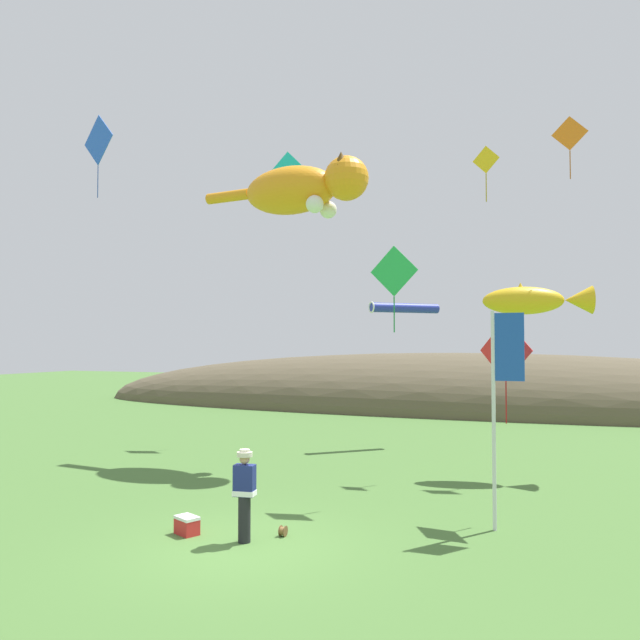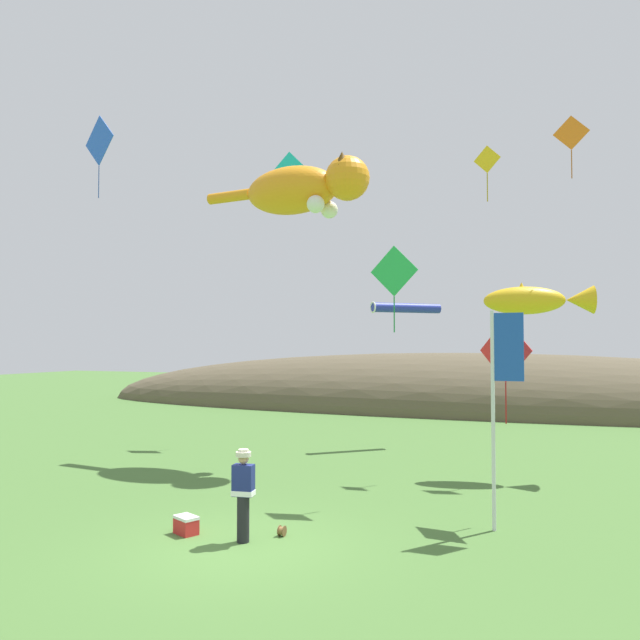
{
  "view_description": "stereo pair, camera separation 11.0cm",
  "coord_description": "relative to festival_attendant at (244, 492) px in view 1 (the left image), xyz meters",
  "views": [
    {
      "loc": [
        5.65,
        -10.52,
        3.81
      ],
      "look_at": [
        0.0,
        4.0,
        4.41
      ],
      "focal_mm": 35.0,
      "sensor_mm": 36.0,
      "label": 1
    },
    {
      "loc": [
        5.75,
        -10.48,
        3.81
      ],
      "look_at": [
        0.0,
        4.0,
        4.41
      ],
      "focal_mm": 35.0,
      "sensor_mm": 36.0,
      "label": 2
    }
  ],
  "objects": [
    {
      "name": "ground_plane",
      "position": [
        0.11,
        -0.25,
        -0.95
      ],
      "size": [
        120.0,
        120.0,
        0.0
      ],
      "primitive_type": "plane",
      "color": "#477033"
    },
    {
      "name": "distant_hill_ridge",
      "position": [
        0.11,
        26.36,
        -0.95
      ],
      "size": [
        49.1,
        10.98,
        6.59
      ],
      "color": "brown",
      "rests_on": "ground"
    },
    {
      "name": "festival_attendant",
      "position": [
        0.0,
        0.0,
        0.0
      ],
      "size": [
        0.45,
        0.32,
        1.77
      ],
      "color": "black",
      "rests_on": "ground"
    },
    {
      "name": "kite_spool",
      "position": [
        0.54,
        0.61,
        -0.85
      ],
      "size": [
        0.12,
        0.21,
        0.21
      ],
      "color": "olive",
      "rests_on": "ground"
    },
    {
      "name": "picnic_cooler",
      "position": [
        -1.31,
        0.03,
        -0.77
      ],
      "size": [
        0.58,
        0.5,
        0.36
      ],
      "color": "red",
      "rests_on": "ground"
    },
    {
      "name": "festival_banner_pole",
      "position": [
        4.57,
        2.54,
        2.0
      ],
      "size": [
        0.66,
        0.08,
        4.5
      ],
      "color": "silver",
      "rests_on": "ground"
    },
    {
      "name": "kite_giant_cat",
      "position": [
        -2.28,
        8.24,
        8.03
      ],
      "size": [
        6.23,
        2.11,
        1.89
      ],
      "color": "orange"
    },
    {
      "name": "kite_fish_windsock",
      "position": [
        5.02,
        8.71,
        4.16
      ],
      "size": [
        3.22,
        1.44,
        0.96
      ],
      "color": "gold"
    },
    {
      "name": "kite_tube_streamer",
      "position": [
        0.15,
        12.48,
        4.23
      ],
      "size": [
        2.38,
        2.24,
        0.44
      ],
      "color": "#2633A5"
    },
    {
      "name": "kite_diamond_red",
      "position": [
        4.59,
        3.44,
        2.7
      ],
      "size": [
        1.18,
        0.76,
        2.29
      ],
      "color": "red"
    },
    {
      "name": "kite_diamond_blue",
      "position": [
        -6.11,
        2.84,
        8.47
      ],
      "size": [
        1.35,
        0.45,
        2.31
      ],
      "color": "blue"
    },
    {
      "name": "kite_diamond_teal",
      "position": [
        -4.65,
        12.3,
        9.98
      ],
      "size": [
        1.53,
        0.06,
        2.43
      ],
      "color": "#19BFBF"
    },
    {
      "name": "kite_diamond_orange",
      "position": [
        6.06,
        9.93,
        9.41
      ],
      "size": [
        1.08,
        0.09,
        1.98
      ],
      "color": "orange"
    },
    {
      "name": "kite_diamond_green",
      "position": [
        1.85,
        4.36,
        4.66
      ],
      "size": [
        1.27,
        0.18,
        2.17
      ],
      "color": "green"
    },
    {
      "name": "kite_diamond_gold",
      "position": [
        3.6,
        9.15,
        8.62
      ],
      "size": [
        0.86,
        0.23,
        1.78
      ],
      "color": "yellow"
    }
  ]
}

